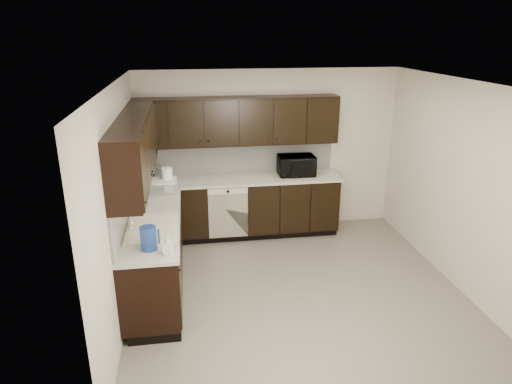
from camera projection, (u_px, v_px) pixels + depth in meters
floor at (296, 289)px, 5.65m from camera, size 4.00×4.00×0.00m
ceiling at (303, 83)px, 4.81m from camera, size 4.00×4.00×0.00m
wall_back at (269, 151)px, 7.09m from camera, size 4.00×0.02×2.50m
wall_left at (120, 204)px, 4.94m from camera, size 0.02×4.00×2.50m
wall_right at (460, 186)px, 5.51m from camera, size 0.02×4.00×2.50m
wall_front at (364, 286)px, 3.36m from camera, size 4.00×0.02×2.50m
lower_cabinets at (209, 228)px, 6.40m from camera, size 3.00×2.80×0.90m
countertop at (207, 194)px, 6.22m from camera, size 3.03×2.83×0.04m
backsplash at (191, 172)px, 6.30m from camera, size 3.00×2.80×0.48m
upper_cabinets at (197, 131)px, 6.01m from camera, size 3.00×2.80×0.70m
dishwasher at (228, 210)px, 6.68m from camera, size 0.58×0.04×0.78m
sink at (152, 234)px, 5.10m from camera, size 0.54×0.82×0.42m
microwave at (296, 165)px, 6.92m from camera, size 0.55×0.37×0.30m
soap_bottle_a at (168, 245)px, 4.49m from camera, size 0.10×0.10×0.19m
soap_bottle_b at (142, 200)px, 5.60m from camera, size 0.11×0.11×0.25m
toaster_oven at (154, 175)px, 6.60m from camera, size 0.40×0.34×0.22m
storage_bin at (161, 186)px, 6.21m from camera, size 0.46×0.37×0.17m
blue_pitcher at (148, 238)px, 4.57m from camera, size 0.22×0.22×0.25m
teal_tumbler at (166, 183)px, 6.34m from camera, size 0.09×0.09×0.18m
paper_towel_roll at (167, 179)px, 6.25m from camera, size 0.19×0.19×0.32m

